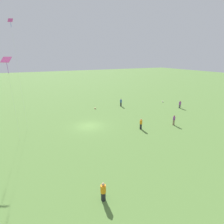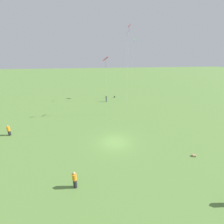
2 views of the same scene
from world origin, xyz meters
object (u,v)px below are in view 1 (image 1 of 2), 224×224
Objects in this scene: person_4 at (180,104)px; kite_2 at (7,62)px; person_0 at (121,103)px; person_1 at (141,124)px; kite_4 at (12,32)px; person_2 at (103,192)px; picnic_bag_0 at (95,108)px; person_5 at (174,120)px; picnic_bag_1 at (162,102)px.

person_4 is 34.14m from kite_2.
kite_2 is at bearing -79.46° from person_4.
person_4 is at bearing 140.66° from person_0.
person_1 is 0.16× the size of kite_2.
person_0 is at bearing 79.52° from kite_4.
person_2 is at bearing -126.17° from person_1.
kite_4 is 34.12× the size of picnic_bag_0.
person_4 reaches higher than picnic_bag_0.
person_4 is at bearing 32.19° from person_1.
picnic_bag_0 is at bearing -146.10° from person_5.
kite_2 is (23.80, -5.81, 9.74)m from person_5.
person_0 reaches higher than picnic_bag_0.
kite_4 reaches higher than person_4.
kite_4 reaches higher than person_1.
person_5 is 4.19× the size of picnic_bag_1.
person_0 is 28.47m from person_2.
person_5 is 17.42m from picnic_bag_0.
kite_2 reaches higher than person_5.
person_1 is at bearing 100.64° from picnic_bag_0.
picnic_bag_0 is at bearing -6.28° from picnic_bag_1.
kite_4 is 38.81× the size of picnic_bag_1.
kite_2 is 0.69× the size of kite_4.
person_1 is at bearing 67.77° from person_0.
person_0 is 3.85× the size of picnic_bag_0.
picnic_bag_0 is (-15.03, -9.22, -10.51)m from kite_2.
person_1 reaches higher than person_2.
kite_4 is 35.11m from picnic_bag_1.
person_4 is 19.34m from picnic_bag_0.
picnic_bag_1 is at bearing -173.49° from person_4.
person_1 is 19.41m from picnic_bag_1.
person_2 is 19.59m from kite_2.
kite_4 reaches higher than person_0.
person_2 is at bearing 51.39° from person_0.
person_2 is (14.91, 24.26, -0.09)m from person_0.
picnic_bag_1 is at bearing 173.72° from picnic_bag_0.
person_5 is (-6.13, 0.99, -0.01)m from person_1.
person_4 is (-26.29, -17.06, 0.03)m from person_2.
person_5 is 3.68× the size of picnic_bag_0.
person_1 is 4.28× the size of picnic_bag_1.
picnic_bag_0 is 1.14× the size of picnic_bag_1.
kite_4 is at bearing 146.11° from kite_2.
person_2 is 0.15× the size of kite_2.
person_1 reaches higher than picnic_bag_1.
picnic_bag_0 is at bearing -13.13° from person_0.
person_0 is 1.05× the size of person_5.
person_2 is 20.03m from person_5.
picnic_bag_0 is at bearing 87.42° from kite_4.
person_2 is 26.39m from picnic_bag_0.
person_2 is at bearing -48.84° from person_4.
person_0 is 24.89m from kite_4.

